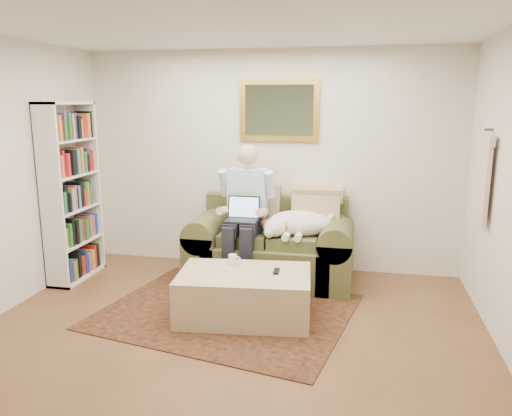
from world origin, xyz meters
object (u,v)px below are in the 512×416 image
(seated_man, at_px, (244,216))
(coffee_mug, at_px, (233,260))
(sofa, at_px, (271,253))
(sleeping_dog, at_px, (299,223))
(ottoman, at_px, (244,295))
(laptop, at_px, (243,214))
(bookshelf, at_px, (71,192))

(seated_man, bearing_deg, coffee_mug, -85.97)
(sofa, bearing_deg, sleeping_dog, -15.74)
(seated_man, height_order, coffee_mug, seated_man)
(seated_man, relative_size, ottoman, 1.26)
(laptop, relative_size, bookshelf, 0.18)
(sofa, xyz_separation_m, coffee_mug, (-0.23, -0.87, 0.18))
(coffee_mug, bearing_deg, laptop, 94.49)
(laptop, height_order, ottoman, laptop)
(sofa, height_order, laptop, laptop)
(sleeping_dog, xyz_separation_m, ottoman, (-0.39, -0.98, -0.48))
(laptop, height_order, bookshelf, bookshelf)
(laptop, relative_size, ottoman, 0.29)
(sofa, bearing_deg, bookshelf, -169.65)
(seated_man, relative_size, bookshelf, 0.77)
(ottoman, relative_size, coffee_mug, 12.19)
(sleeping_dog, relative_size, ottoman, 0.62)
(seated_man, relative_size, sleeping_dog, 2.04)
(sofa, distance_m, ottoman, 1.08)
(seated_man, relative_size, laptop, 4.33)
(coffee_mug, distance_m, bookshelf, 2.10)
(sofa, relative_size, seated_man, 1.19)
(sofa, relative_size, ottoman, 1.50)
(ottoman, distance_m, bookshelf, 2.39)
(sofa, height_order, bookshelf, bookshelf)
(seated_man, xyz_separation_m, coffee_mug, (0.05, -0.70, -0.28))
(sleeping_dog, distance_m, ottoman, 1.16)
(seated_man, height_order, bookshelf, bookshelf)
(laptop, xyz_separation_m, bookshelf, (-1.94, -0.17, 0.19))
(sofa, height_order, coffee_mug, sofa)
(ottoman, bearing_deg, coffee_mug, 128.62)
(seated_man, distance_m, bookshelf, 1.97)
(bookshelf, bearing_deg, laptop, 4.89)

